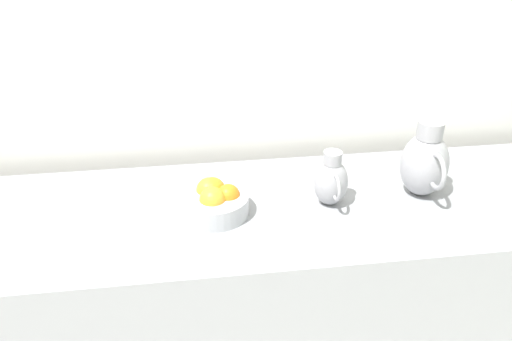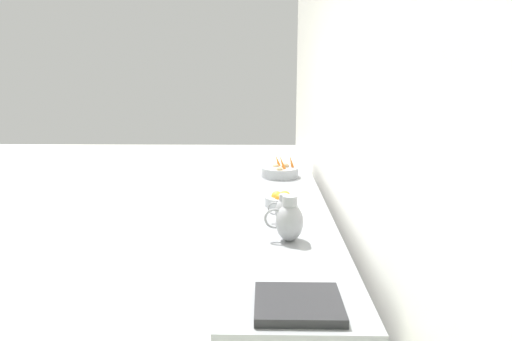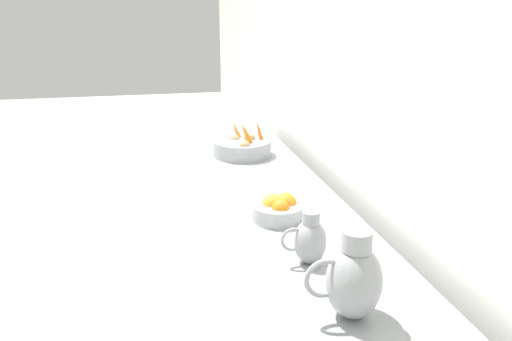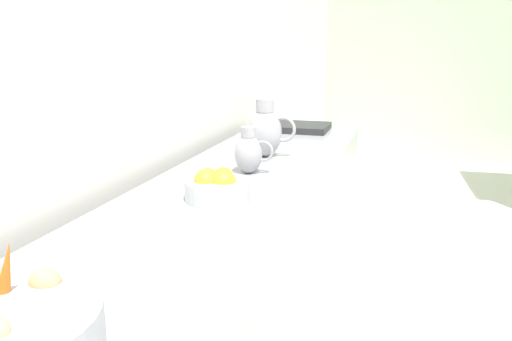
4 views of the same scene
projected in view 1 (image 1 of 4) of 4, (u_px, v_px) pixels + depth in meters
name	position (u px, v px, depth m)	size (l,w,h in m)	color
prep_counter	(227.00, 314.00, 1.86)	(0.62, 3.12, 0.87)	gray
orange_bowl	(214.00, 200.00, 1.62)	(0.21, 0.21, 0.10)	#ADAFB5
metal_pitcher_tall	(425.00, 162.00, 1.68)	(0.21, 0.15, 0.25)	#939399
metal_pitcher_short	(331.00, 181.00, 1.64)	(0.15, 0.11, 0.18)	#939399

